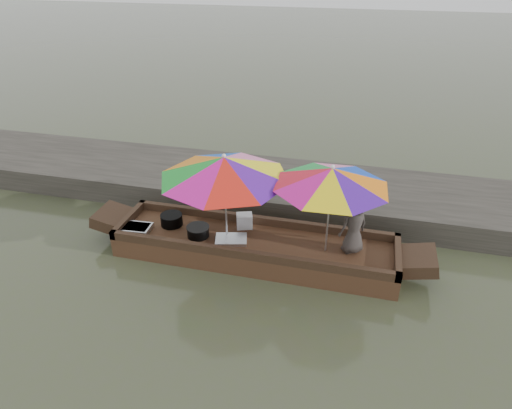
% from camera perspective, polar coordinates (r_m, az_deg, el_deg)
% --- Properties ---
extents(water, '(80.00, 80.00, 0.00)m').
position_cam_1_polar(water, '(8.08, -0.18, -6.54)').
color(water, '#40482C').
rests_on(water, ground).
extents(dock, '(22.00, 2.20, 0.50)m').
position_cam_1_polar(dock, '(9.79, 3.03, 1.98)').
color(dock, '#2D2B26').
rests_on(dock, ground).
extents(boat_hull, '(4.85, 1.20, 0.35)m').
position_cam_1_polar(boat_hull, '(7.98, -0.18, -5.52)').
color(boat_hull, '#3D2A1B').
rests_on(boat_hull, water).
extents(cooking_pot, '(0.39, 0.39, 0.21)m').
position_cam_1_polar(cooking_pot, '(8.40, -10.51, -1.88)').
color(cooking_pot, black).
rests_on(cooking_pot, boat_hull).
extents(tray_crayfish, '(0.56, 0.40, 0.09)m').
position_cam_1_polar(tray_crayfish, '(8.39, -14.78, -2.90)').
color(tray_crayfish, silver).
rests_on(tray_crayfish, boat_hull).
extents(tray_scallop, '(0.61, 0.49, 0.06)m').
position_cam_1_polar(tray_scallop, '(7.85, -3.13, -4.40)').
color(tray_scallop, silver).
rests_on(tray_scallop, boat_hull).
extents(charcoal_grill, '(0.38, 0.38, 0.18)m').
position_cam_1_polar(charcoal_grill, '(8.01, -7.26, -3.39)').
color(charcoal_grill, black).
rests_on(charcoal_grill, boat_hull).
extents(supply_bag, '(0.34, 0.30, 0.26)m').
position_cam_1_polar(supply_bag, '(8.17, -1.46, -2.06)').
color(supply_bag, silver).
rests_on(supply_bag, boat_hull).
extents(vendor, '(0.58, 0.55, 0.99)m').
position_cam_1_polar(vendor, '(7.51, 12.15, -2.58)').
color(vendor, '#393330').
rests_on(vendor, boat_hull).
extents(umbrella_bow, '(2.24, 2.24, 1.55)m').
position_cam_1_polar(umbrella_bow, '(7.60, -3.84, 0.92)').
color(umbrella_bow, yellow).
rests_on(umbrella_bow, boat_hull).
extents(umbrella_stern, '(2.44, 2.44, 1.55)m').
position_cam_1_polar(umbrella_stern, '(7.31, 9.09, -0.66)').
color(umbrella_stern, blue).
rests_on(umbrella_stern, boat_hull).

